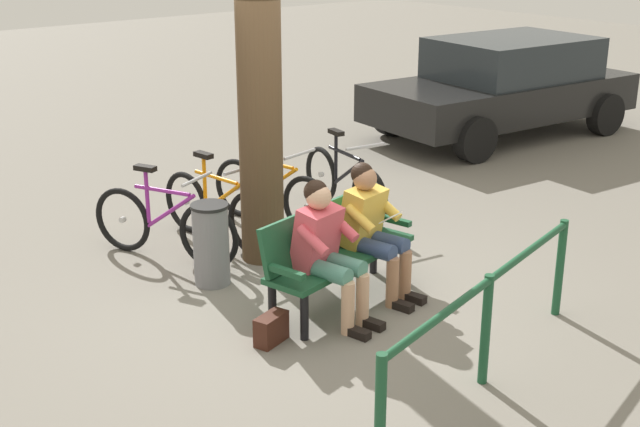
{
  "coord_description": "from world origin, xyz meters",
  "views": [
    {
      "loc": [
        4.31,
        5.24,
        3.22
      ],
      "look_at": [
        -0.12,
        -0.12,
        0.75
      ],
      "focal_mm": 47.48,
      "sensor_mm": 36.0,
      "label": 1
    }
  ],
  "objects_px": {
    "bicycle_silver": "(217,210)",
    "tree_trunk": "(260,93)",
    "bicycle_red": "(164,225)",
    "handbag": "(271,329)",
    "litter_bin": "(211,244)",
    "bicycle_purple": "(344,183)",
    "parked_car": "(504,85)",
    "person_reading": "(372,224)",
    "bicycle_green": "(271,194)",
    "person_companion": "(327,245)",
    "bench": "(335,247)"
  },
  "relations": [
    {
      "from": "tree_trunk",
      "to": "bicycle_red",
      "type": "relative_size",
      "value": 2.13
    },
    {
      "from": "tree_trunk",
      "to": "bicycle_green",
      "type": "height_order",
      "value": "tree_trunk"
    },
    {
      "from": "bench",
      "to": "tree_trunk",
      "type": "bearing_deg",
      "value": -106.53
    },
    {
      "from": "bench",
      "to": "parked_car",
      "type": "distance_m",
      "value": 6.54
    },
    {
      "from": "person_companion",
      "to": "bicycle_silver",
      "type": "height_order",
      "value": "person_companion"
    },
    {
      "from": "bicycle_green",
      "to": "bicycle_silver",
      "type": "xyz_separation_m",
      "value": [
        0.73,
        0.07,
        0.0
      ]
    },
    {
      "from": "litter_bin",
      "to": "bicycle_purple",
      "type": "xyz_separation_m",
      "value": [
        -2.2,
        -0.68,
        -0.03
      ]
    },
    {
      "from": "bicycle_purple",
      "to": "bicycle_red",
      "type": "relative_size",
      "value": 1.07
    },
    {
      "from": "handbag",
      "to": "bicycle_green",
      "type": "xyz_separation_m",
      "value": [
        -1.6,
        -2.16,
        0.24
      ]
    },
    {
      "from": "person_companion",
      "to": "bicycle_silver",
      "type": "relative_size",
      "value": 0.72
    },
    {
      "from": "person_companion",
      "to": "litter_bin",
      "type": "distance_m",
      "value": 1.3
    },
    {
      "from": "bench",
      "to": "person_reading",
      "type": "xyz_separation_m",
      "value": [
        -0.34,
        0.1,
        0.16
      ]
    },
    {
      "from": "bench",
      "to": "bicycle_purple",
      "type": "distance_m",
      "value": 2.31
    },
    {
      "from": "bicycle_silver",
      "to": "bicycle_red",
      "type": "distance_m",
      "value": 0.63
    },
    {
      "from": "tree_trunk",
      "to": "bicycle_silver",
      "type": "height_order",
      "value": "tree_trunk"
    },
    {
      "from": "bicycle_red",
      "to": "handbag",
      "type": "bearing_deg",
      "value": -30.93
    },
    {
      "from": "person_reading",
      "to": "person_companion",
      "type": "height_order",
      "value": "same"
    },
    {
      "from": "person_companion",
      "to": "bicycle_silver",
      "type": "bearing_deg",
      "value": -109.09
    },
    {
      "from": "bicycle_red",
      "to": "person_companion",
      "type": "bearing_deg",
      "value": -13.96
    },
    {
      "from": "bicycle_purple",
      "to": "bicycle_red",
      "type": "height_order",
      "value": "same"
    },
    {
      "from": "litter_bin",
      "to": "bicycle_red",
      "type": "xyz_separation_m",
      "value": [
        0.03,
        -0.79,
        -0.03
      ]
    },
    {
      "from": "tree_trunk",
      "to": "bicycle_green",
      "type": "xyz_separation_m",
      "value": [
        -0.61,
        -0.69,
        -1.29
      ]
    },
    {
      "from": "person_reading",
      "to": "bicycle_green",
      "type": "xyz_separation_m",
      "value": [
        -0.36,
        -1.98,
        -0.31
      ]
    },
    {
      "from": "litter_bin",
      "to": "bicycle_red",
      "type": "relative_size",
      "value": 0.5
    },
    {
      "from": "handbag",
      "to": "litter_bin",
      "type": "height_order",
      "value": "litter_bin"
    },
    {
      "from": "litter_bin",
      "to": "bicycle_silver",
      "type": "distance_m",
      "value": 1.01
    },
    {
      "from": "tree_trunk",
      "to": "person_reading",
      "type": "bearing_deg",
      "value": 100.77
    },
    {
      "from": "person_reading",
      "to": "bicycle_red",
      "type": "distance_m",
      "value": 2.15
    },
    {
      "from": "bench",
      "to": "bicycle_purple",
      "type": "relative_size",
      "value": 1.0
    },
    {
      "from": "handbag",
      "to": "litter_bin",
      "type": "bearing_deg",
      "value": -101.79
    },
    {
      "from": "litter_bin",
      "to": "bicycle_silver",
      "type": "relative_size",
      "value": 0.46
    },
    {
      "from": "bicycle_purple",
      "to": "parked_car",
      "type": "height_order",
      "value": "parked_car"
    },
    {
      "from": "person_companion",
      "to": "bicycle_red",
      "type": "xyz_separation_m",
      "value": [
        0.38,
        -2.01,
        -0.3
      ]
    },
    {
      "from": "bicycle_green",
      "to": "bicycle_red",
      "type": "distance_m",
      "value": 1.37
    },
    {
      "from": "tree_trunk",
      "to": "parked_car",
      "type": "bearing_deg",
      "value": -163.63
    },
    {
      "from": "bicycle_green",
      "to": "bicycle_silver",
      "type": "distance_m",
      "value": 0.74
    },
    {
      "from": "bicycle_silver",
      "to": "bicycle_purple",
      "type": "bearing_deg",
      "value": 77.45
    },
    {
      "from": "person_companion",
      "to": "bicycle_purple",
      "type": "height_order",
      "value": "person_companion"
    },
    {
      "from": "person_reading",
      "to": "handbag",
      "type": "xyz_separation_m",
      "value": [
        1.23,
        0.17,
        -0.54
      ]
    },
    {
      "from": "litter_bin",
      "to": "bicycle_purple",
      "type": "relative_size",
      "value": 0.46
    },
    {
      "from": "bicycle_green",
      "to": "bicycle_silver",
      "type": "bearing_deg",
      "value": -96.15
    },
    {
      "from": "handbag",
      "to": "parked_car",
      "type": "distance_m",
      "value": 7.48
    },
    {
      "from": "bench",
      "to": "person_companion",
      "type": "bearing_deg",
      "value": 26.78
    },
    {
      "from": "bicycle_purple",
      "to": "bicycle_silver",
      "type": "height_order",
      "value": "same"
    },
    {
      "from": "bicycle_purple",
      "to": "bicycle_green",
      "type": "bearing_deg",
      "value": -94.35
    },
    {
      "from": "bicycle_green",
      "to": "handbag",
      "type": "bearing_deg",
      "value": -48.02
    },
    {
      "from": "bicycle_silver",
      "to": "bicycle_red",
      "type": "bearing_deg",
      "value": -94.93
    },
    {
      "from": "bicycle_silver",
      "to": "tree_trunk",
      "type": "bearing_deg",
      "value": 3.59
    },
    {
      "from": "person_companion",
      "to": "bicycle_purple",
      "type": "relative_size",
      "value": 0.72
    },
    {
      "from": "person_reading",
      "to": "bicycle_red",
      "type": "relative_size",
      "value": 0.77
    }
  ]
}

